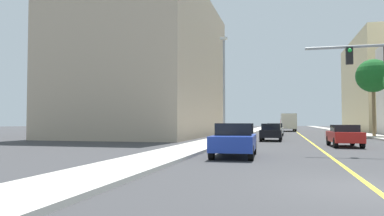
% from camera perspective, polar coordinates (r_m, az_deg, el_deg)
% --- Properties ---
extents(ground, '(192.00, 192.00, 0.00)m').
position_cam_1_polar(ground, '(51.43, 16.49, -3.88)').
color(ground, '#38383A').
extents(sidewalk_left, '(2.51, 168.00, 0.15)m').
position_cam_1_polar(sidewalk_left, '(51.65, 8.37, -3.86)').
color(sidewalk_left, beige).
rests_on(sidewalk_left, ground).
extents(sidewalk_right, '(2.51, 168.00, 0.15)m').
position_cam_1_polar(sidewalk_right, '(52.24, 24.51, -3.67)').
color(sidewalk_right, '#B2ADA3').
rests_on(sidewalk_right, ground).
extents(lane_marking_center, '(0.16, 144.00, 0.01)m').
position_cam_1_polar(lane_marking_center, '(51.43, 16.49, -3.88)').
color(lane_marking_center, yellow).
rests_on(lane_marking_center, ground).
extents(building_left_near, '(13.58, 23.63, 15.39)m').
position_cam_1_polar(building_left_near, '(41.77, -6.68, 6.21)').
color(building_left_near, tan).
rests_on(building_left_near, ground).
extents(street_lamp, '(0.56, 0.28, 8.08)m').
position_cam_1_polar(street_lamp, '(28.38, 5.06, 3.92)').
color(street_lamp, gray).
rests_on(street_lamp, sidewalk_left).
extents(palm_far, '(3.45, 3.45, 7.97)m').
position_cam_1_polar(palm_far, '(42.16, 26.61, 4.50)').
color(palm_far, brown).
rests_on(palm_far, sidewalk_right).
extents(car_yellow, '(1.92, 4.32, 1.42)m').
position_cam_1_polar(car_yellow, '(49.95, 12.85, -3.11)').
color(car_yellow, gold).
rests_on(car_yellow, ground).
extents(car_white, '(1.97, 3.90, 1.43)m').
position_cam_1_polar(car_white, '(42.67, 12.89, -3.30)').
color(car_white, white).
rests_on(car_white, ground).
extents(car_black, '(1.79, 4.05, 1.45)m').
position_cam_1_polar(car_black, '(31.25, 12.37, -3.68)').
color(car_black, black).
rests_on(car_black, ground).
extents(car_blue, '(1.99, 4.22, 1.53)m').
position_cam_1_polar(car_blue, '(16.79, 6.71, -4.96)').
color(car_blue, '#1E389E').
rests_on(car_blue, ground).
extents(car_red, '(1.83, 3.96, 1.41)m').
position_cam_1_polar(car_red, '(25.23, 22.86, -3.99)').
color(car_red, red).
rests_on(car_red, ground).
extents(delivery_truck, '(2.65, 8.49, 2.96)m').
position_cam_1_polar(delivery_truck, '(63.92, 14.91, -2.13)').
color(delivery_truck, red).
rests_on(delivery_truck, ground).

